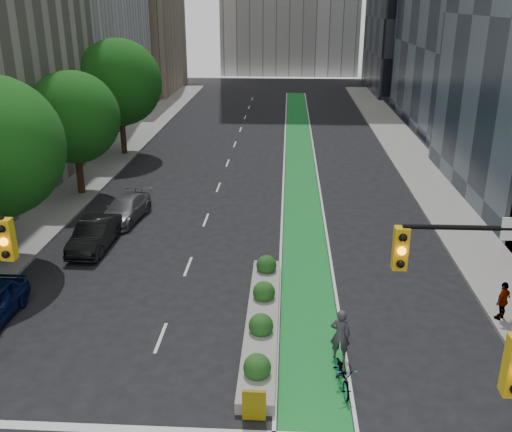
# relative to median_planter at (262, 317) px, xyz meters

# --- Properties ---
(sidewalk_left) EXTENTS (3.60, 90.00, 0.15)m
(sidewalk_left) POSITION_rel_median_planter_xyz_m (-13.00, 17.96, -0.30)
(sidewalk_left) COLOR gray
(sidewalk_left) RESTS_ON ground
(sidewalk_right) EXTENTS (3.60, 90.00, 0.15)m
(sidewalk_right) POSITION_rel_median_planter_xyz_m (10.60, 17.96, -0.30)
(sidewalk_right) COLOR gray
(sidewalk_right) RESTS_ON ground
(bike_lane_paint) EXTENTS (2.20, 70.00, 0.01)m
(bike_lane_paint) POSITION_rel_median_planter_xyz_m (1.80, 22.96, -0.37)
(bike_lane_paint) COLOR #17822E
(bike_lane_paint) RESTS_ON ground
(tree_midfar) EXTENTS (5.60, 5.60, 7.76)m
(tree_midfar) POSITION_rel_median_planter_xyz_m (-12.20, 14.96, 4.57)
(tree_midfar) COLOR black
(tree_midfar) RESTS_ON ground
(tree_far) EXTENTS (6.60, 6.60, 9.00)m
(tree_far) POSITION_rel_median_planter_xyz_m (-12.20, 24.96, 5.32)
(tree_far) COLOR black
(tree_far) RESTS_ON ground
(median_planter) EXTENTS (1.20, 10.26, 1.10)m
(median_planter) POSITION_rel_median_planter_xyz_m (0.00, 0.00, 0.00)
(median_planter) COLOR gray
(median_planter) RESTS_ON ground
(bicycle) EXTENTS (0.88, 1.93, 0.98)m
(bicycle) POSITION_rel_median_planter_xyz_m (2.73, -3.54, 0.12)
(bicycle) COLOR gray
(bicycle) RESTS_ON ground
(cyclist) EXTENTS (0.76, 0.56, 1.90)m
(cyclist) POSITION_rel_median_planter_xyz_m (2.76, -1.94, 0.58)
(cyclist) COLOR #3E3844
(cyclist) RESTS_ON ground
(parked_car_left_mid) EXTENTS (1.62, 4.43, 1.45)m
(parked_car_left_mid) POSITION_rel_median_planter_xyz_m (-8.67, 6.82, 0.35)
(parked_car_left_mid) COLOR black
(parked_car_left_mid) RESTS_ON ground
(parked_car_left_far) EXTENTS (2.41, 4.72, 1.31)m
(parked_car_left_far) POSITION_rel_median_planter_xyz_m (-8.20, 10.77, 0.28)
(parked_car_left_far) COLOR #56585B
(parked_car_left_far) RESTS_ON ground
(pedestrian_far) EXTENTS (0.93, 0.89, 1.56)m
(pedestrian_far) POSITION_rel_median_planter_xyz_m (9.15, 0.81, 0.56)
(pedestrian_far) COLOR gray
(pedestrian_far) RESTS_ON sidewalk_right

